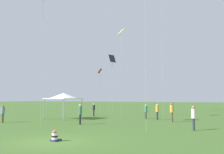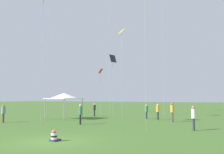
% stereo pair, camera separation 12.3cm
% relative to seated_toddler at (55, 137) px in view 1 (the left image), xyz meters
% --- Properties ---
extents(ground_plane, '(300.00, 300.00, 0.00)m').
position_rel_seated_toddler_xyz_m(ground_plane, '(-0.06, -0.20, -0.23)').
color(ground_plane, '#426628').
extents(seated_toddler, '(0.45, 0.53, 0.58)m').
position_rel_seated_toddler_xyz_m(seated_toddler, '(0.00, 0.00, 0.00)').
color(seated_toddler, '#282D47').
rests_on(seated_toddler, ground).
extents(person_standing_0, '(0.42, 0.42, 1.64)m').
position_rel_seated_toddler_xyz_m(person_standing_0, '(0.67, 15.45, 0.75)').
color(person_standing_0, '#282D42').
rests_on(person_standing_0, ground).
extents(person_standing_1, '(0.39, 0.39, 1.69)m').
position_rel_seated_toddler_xyz_m(person_standing_1, '(5.58, 7.94, 0.80)').
color(person_standing_1, '#282D42').
rests_on(person_standing_1, ground).
extents(person_standing_2, '(0.49, 0.49, 1.55)m').
position_rel_seated_toddler_xyz_m(person_standing_2, '(-0.92, 16.40, 0.68)').
color(person_standing_2, '#282D42').
rests_on(person_standing_2, ground).
extents(person_standing_3, '(0.45, 0.45, 1.82)m').
position_rel_seated_toddler_xyz_m(person_standing_3, '(2.61, 13.75, 0.86)').
color(person_standing_3, brown).
rests_on(person_standing_3, ground).
extents(person_standing_4, '(0.42, 0.42, 1.58)m').
position_rel_seated_toddler_xyz_m(person_standing_4, '(-7.94, 17.10, 0.71)').
color(person_standing_4, black).
rests_on(person_standing_4, ground).
extents(person_standing_5, '(0.50, 0.50, 1.64)m').
position_rel_seated_toddler_xyz_m(person_standing_5, '(-11.03, 6.08, 0.74)').
color(person_standing_5, brown).
rests_on(person_standing_5, ground).
extents(person_standing_6, '(0.39, 0.39, 1.71)m').
position_rel_seated_toddler_xyz_m(person_standing_6, '(-3.77, 7.89, 0.81)').
color(person_standing_6, black).
rests_on(person_standing_6, ground).
extents(canopy_tent, '(3.43, 3.43, 2.79)m').
position_rel_seated_toddler_xyz_m(canopy_tent, '(-8.62, 11.89, 2.22)').
color(canopy_tent, white).
rests_on(canopy_tent, ground).
extents(kite_1, '(1.05, 1.04, 10.11)m').
position_rel_seated_toddler_xyz_m(kite_1, '(-3.50, 15.59, 9.19)').
color(kite_1, yellow).
rests_on(kite_1, ground).
extents(kite_2, '(0.63, 0.88, 6.73)m').
position_rel_seated_toddler_xyz_m(kite_2, '(-10.88, 23.72, 5.95)').
color(kite_2, red).
rests_on(kite_2, ground).
extents(kite_4, '(0.67, 1.15, 7.98)m').
position_rel_seated_toddler_xyz_m(kite_4, '(-6.69, 19.66, 7.09)').
color(kite_4, '#1E2328').
rests_on(kite_4, ground).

